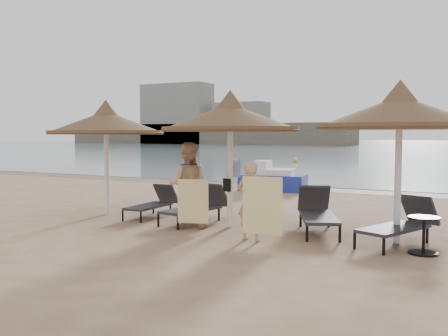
{
  "coord_description": "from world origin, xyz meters",
  "views": [
    {
      "loc": [
        5.59,
        -9.16,
        2.15
      ],
      "look_at": [
        0.13,
        1.2,
        1.33
      ],
      "focal_mm": 40.0,
      "sensor_mm": 36.0,
      "label": 1
    }
  ],
  "objects_px": {
    "side_table": "(424,237)",
    "lounger_near_right": "(317,212)",
    "palapa_center": "(230,118)",
    "person_right": "(251,194)",
    "lounger_near_left": "(198,205)",
    "person_left": "(188,178)",
    "pedal_boat": "(273,179)",
    "lounger_far_left": "(154,203)",
    "palapa_left": "(106,123)",
    "lounger_far_right": "(402,223)",
    "palapa_right": "(400,113)"
  },
  "relations": [
    {
      "from": "palapa_left",
      "to": "person_left",
      "type": "height_order",
      "value": "palapa_left"
    },
    {
      "from": "palapa_left",
      "to": "lounger_far_right",
      "type": "bearing_deg",
      "value": -0.83
    },
    {
      "from": "lounger_far_left",
      "to": "pedal_boat",
      "type": "distance_m",
      "value": 6.95
    },
    {
      "from": "lounger_far_right",
      "to": "palapa_center",
      "type": "bearing_deg",
      "value": -157.67
    },
    {
      "from": "person_left",
      "to": "lounger_near_left",
      "type": "bearing_deg",
      "value": -99.34
    },
    {
      "from": "lounger_far_left",
      "to": "person_right",
      "type": "xyz_separation_m",
      "value": [
        3.48,
        -1.54,
        0.58
      ]
    },
    {
      "from": "palapa_center",
      "to": "person_right",
      "type": "distance_m",
      "value": 2.19
    },
    {
      "from": "lounger_near_left",
      "to": "person_right",
      "type": "bearing_deg",
      "value": -25.12
    },
    {
      "from": "lounger_far_left",
      "to": "pedal_boat",
      "type": "relative_size",
      "value": 0.7
    },
    {
      "from": "side_table",
      "to": "palapa_center",
      "type": "bearing_deg",
      "value": 170.74
    },
    {
      "from": "palapa_center",
      "to": "pedal_boat",
      "type": "distance_m",
      "value": 7.87
    },
    {
      "from": "lounger_far_left",
      "to": "person_left",
      "type": "relative_size",
      "value": 0.8
    },
    {
      "from": "palapa_left",
      "to": "palapa_center",
      "type": "relative_size",
      "value": 0.97
    },
    {
      "from": "person_left",
      "to": "pedal_boat",
      "type": "height_order",
      "value": "person_left"
    },
    {
      "from": "palapa_center",
      "to": "person_left",
      "type": "xyz_separation_m",
      "value": [
        -0.83,
        -0.5,
        -1.36
      ]
    },
    {
      "from": "palapa_center",
      "to": "person_right",
      "type": "bearing_deg",
      "value": -47.31
    },
    {
      "from": "lounger_far_left",
      "to": "lounger_near_left",
      "type": "bearing_deg",
      "value": -8.36
    },
    {
      "from": "lounger_near_right",
      "to": "lounger_far_right",
      "type": "bearing_deg",
      "value": -38.13
    },
    {
      "from": "lounger_near_left",
      "to": "side_table",
      "type": "relative_size",
      "value": 3.1
    },
    {
      "from": "lounger_far_left",
      "to": "person_right",
      "type": "relative_size",
      "value": 0.96
    },
    {
      "from": "palapa_right",
      "to": "lounger_near_left",
      "type": "relative_size",
      "value": 1.55
    },
    {
      "from": "palapa_left",
      "to": "person_right",
      "type": "distance_m",
      "value": 5.16
    },
    {
      "from": "palapa_center",
      "to": "side_table",
      "type": "height_order",
      "value": "palapa_center"
    },
    {
      "from": "side_table",
      "to": "person_right",
      "type": "relative_size",
      "value": 0.36
    },
    {
      "from": "palapa_left",
      "to": "palapa_center",
      "type": "height_order",
      "value": "palapa_center"
    },
    {
      "from": "lounger_near_right",
      "to": "person_right",
      "type": "bearing_deg",
      "value": -141.32
    },
    {
      "from": "palapa_center",
      "to": "person_right",
      "type": "relative_size",
      "value": 1.69
    },
    {
      "from": "pedal_boat",
      "to": "person_right",
      "type": "bearing_deg",
      "value": -79.02
    },
    {
      "from": "side_table",
      "to": "lounger_near_right",
      "type": "bearing_deg",
      "value": 153.1
    },
    {
      "from": "lounger_near_left",
      "to": "lounger_near_right",
      "type": "xyz_separation_m",
      "value": [
        2.89,
        0.24,
        0.03
      ]
    },
    {
      "from": "palapa_center",
      "to": "lounger_far_right",
      "type": "xyz_separation_m",
      "value": [
        3.75,
        0.01,
        -2.09
      ]
    },
    {
      "from": "lounger_near_right",
      "to": "lounger_far_right",
      "type": "height_order",
      "value": "lounger_near_right"
    },
    {
      "from": "palapa_left",
      "to": "lounger_near_right",
      "type": "distance_m",
      "value": 5.99
    },
    {
      "from": "palapa_right",
      "to": "lounger_far_left",
      "type": "bearing_deg",
      "value": 176.59
    },
    {
      "from": "lounger_near_right",
      "to": "side_table",
      "type": "xyz_separation_m",
      "value": [
        2.32,
        -1.18,
        -0.11
      ]
    },
    {
      "from": "palapa_left",
      "to": "palapa_right",
      "type": "bearing_deg",
      "value": -0.61
    },
    {
      "from": "palapa_right",
      "to": "lounger_far_left",
      "type": "distance_m",
      "value": 6.47
    },
    {
      "from": "side_table",
      "to": "pedal_boat",
      "type": "bearing_deg",
      "value": 127.56
    },
    {
      "from": "palapa_center",
      "to": "lounger_far_left",
      "type": "height_order",
      "value": "palapa_center"
    },
    {
      "from": "palapa_right",
      "to": "lounger_near_right",
      "type": "xyz_separation_m",
      "value": [
        -1.75,
        0.45,
        -2.11
      ]
    },
    {
      "from": "side_table",
      "to": "lounger_near_left",
      "type": "bearing_deg",
      "value": 169.86
    },
    {
      "from": "person_right",
      "to": "lounger_near_right",
      "type": "bearing_deg",
      "value": -118.92
    },
    {
      "from": "lounger_near_left",
      "to": "palapa_left",
      "type": "bearing_deg",
      "value": -168.36
    },
    {
      "from": "palapa_left",
      "to": "side_table",
      "type": "distance_m",
      "value": 8.27
    },
    {
      "from": "lounger_near_left",
      "to": "lounger_far_right",
      "type": "bearing_deg",
      "value": 6.13
    },
    {
      "from": "lounger_near_right",
      "to": "lounger_far_right",
      "type": "relative_size",
      "value": 1.05
    },
    {
      "from": "palapa_left",
      "to": "lounger_near_left",
      "type": "height_order",
      "value": "palapa_left"
    },
    {
      "from": "lounger_near_left",
      "to": "palapa_right",
      "type": "bearing_deg",
      "value": 6.44
    },
    {
      "from": "palapa_left",
      "to": "pedal_boat",
      "type": "height_order",
      "value": "palapa_left"
    },
    {
      "from": "lounger_far_right",
      "to": "person_left",
      "type": "height_order",
      "value": "person_left"
    }
  ]
}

